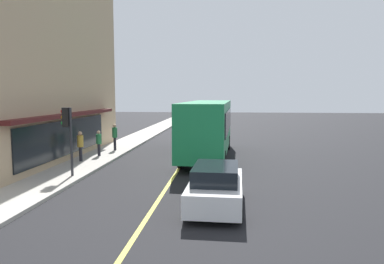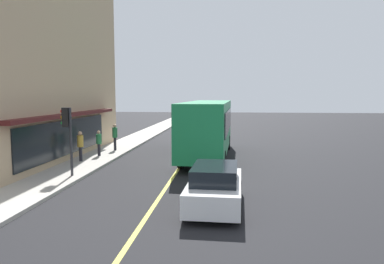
% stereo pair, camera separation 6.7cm
% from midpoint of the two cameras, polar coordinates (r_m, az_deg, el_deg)
% --- Properties ---
extents(ground, '(120.00, 120.00, 0.00)m').
position_cam_midpoint_polar(ground, '(21.18, -1.59, -4.86)').
color(ground, black).
extents(sidewalk, '(80.00, 2.51, 0.15)m').
position_cam_midpoint_polar(sidewalk, '(22.45, -15.34, -4.26)').
color(sidewalk, '#B2ADA3').
rests_on(sidewalk, ground).
extents(lane_centre_stripe, '(36.00, 0.16, 0.01)m').
position_cam_midpoint_polar(lane_centre_stripe, '(21.18, -1.59, -4.85)').
color(lane_centre_stripe, '#D8D14C').
rests_on(lane_centre_stripe, ground).
extents(bus, '(11.21, 2.92, 3.50)m').
position_cam_midpoint_polar(bus, '(22.82, 2.42, 0.95)').
color(bus, '#197F47').
rests_on(bus, ground).
extents(traffic_light, '(0.30, 0.52, 3.20)m').
position_cam_midpoint_polar(traffic_light, '(17.90, -18.99, 1.03)').
color(traffic_light, '#2D2D33').
rests_on(traffic_light, sidewalk).
extents(car_white, '(4.36, 1.98, 1.52)m').
position_cam_midpoint_polar(car_white, '(12.91, 3.62, -8.52)').
color(car_white, white).
rests_on(car_white, ground).
extents(pedestrian_at_corner, '(0.34, 0.34, 1.80)m').
position_cam_midpoint_polar(pedestrian_at_corner, '(25.43, -12.06, -0.36)').
color(pedestrian_at_corner, black).
rests_on(pedestrian_at_corner, sidewalk).
extents(pedestrian_by_curb, '(0.34, 0.34, 1.72)m').
position_cam_midpoint_polar(pedestrian_by_curb, '(21.71, -17.13, -1.70)').
color(pedestrian_by_curb, black).
rests_on(pedestrian_by_curb, sidewalk).
extents(pedestrian_near_storefront, '(0.34, 0.34, 1.57)m').
position_cam_midpoint_polar(pedestrian_near_storefront, '(23.30, -14.44, -1.36)').
color(pedestrian_near_storefront, black).
rests_on(pedestrian_near_storefront, sidewalk).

